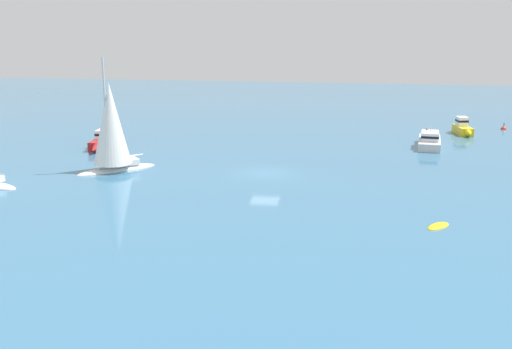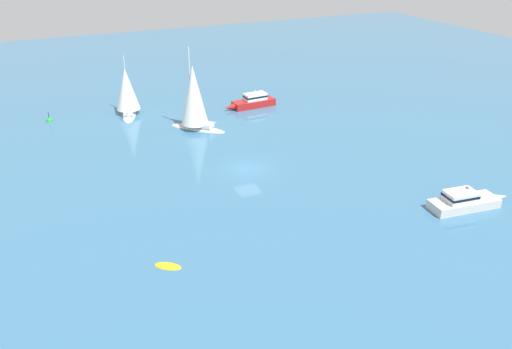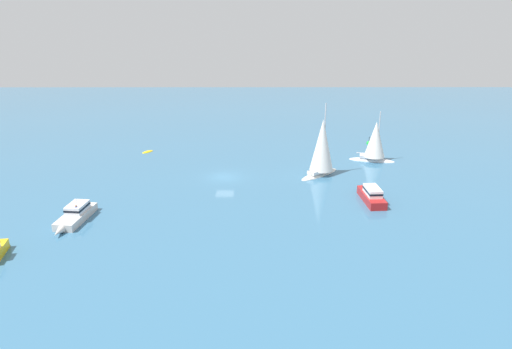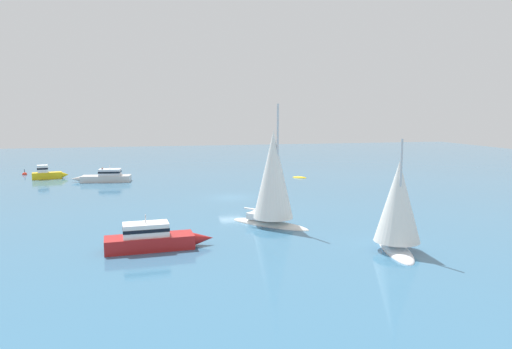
{
  "view_description": "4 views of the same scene",
  "coord_description": "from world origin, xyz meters",
  "px_view_note": "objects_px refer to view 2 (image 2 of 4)",
  "views": [
    {
      "loc": [
        51.89,
        7.6,
        13.21
      ],
      "look_at": [
        3.73,
        -0.2,
        0.83
      ],
      "focal_mm": 43.11,
      "sensor_mm": 36.0,
      "label": 1
    },
    {
      "loc": [
        19.73,
        45.53,
        23.21
      ],
      "look_at": [
        1.53,
        5.46,
        2.05
      ],
      "focal_mm": 36.96,
      "sensor_mm": 36.0,
      "label": 2
    },
    {
      "loc": [
        -63.02,
        -4.22,
        22.17
      ],
      "look_at": [
        -2.78,
        -4.38,
        1.32
      ],
      "focal_mm": 33.69,
      "sensor_mm": 36.0,
      "label": 3
    },
    {
      "loc": [
        -9.04,
        -51.25,
        9.49
      ],
      "look_at": [
        3.02,
        0.76,
        2.38
      ],
      "focal_mm": 33.54,
      "sensor_mm": 36.0,
      "label": 4
    }
  ],
  "objects_px": {
    "ketch": "(194,99)",
    "ketch_1": "(127,93)",
    "mooring_buoy": "(50,121)",
    "rib": "(168,266)",
    "motor_cruiser": "(252,102)",
    "cabin_cruiser": "(465,201)"
  },
  "relations": [
    {
      "from": "cabin_cruiser",
      "to": "ketch_1",
      "type": "bearing_deg",
      "value": 126.39
    },
    {
      "from": "ketch",
      "to": "rib",
      "type": "height_order",
      "value": "ketch"
    },
    {
      "from": "rib",
      "to": "mooring_buoy",
      "type": "relative_size",
      "value": 1.34
    },
    {
      "from": "motor_cruiser",
      "to": "mooring_buoy",
      "type": "bearing_deg",
      "value": -16.16
    },
    {
      "from": "cabin_cruiser",
      "to": "rib",
      "type": "relative_size",
      "value": 3.63
    },
    {
      "from": "ketch_1",
      "to": "mooring_buoy",
      "type": "xyz_separation_m",
      "value": [
        9.97,
        -1.55,
        -2.87
      ]
    },
    {
      "from": "cabin_cruiser",
      "to": "motor_cruiser",
      "type": "height_order",
      "value": "motor_cruiser"
    },
    {
      "from": "motor_cruiser",
      "to": "ketch_1",
      "type": "bearing_deg",
      "value": -18.18
    },
    {
      "from": "ketch",
      "to": "mooring_buoy",
      "type": "xyz_separation_m",
      "value": [
        16.33,
        -10.5,
        -3.78
      ]
    },
    {
      "from": "ketch",
      "to": "motor_cruiser",
      "type": "bearing_deg",
      "value": -107.43
    },
    {
      "from": "ketch",
      "to": "ketch_1",
      "type": "height_order",
      "value": "ketch"
    },
    {
      "from": "motor_cruiser",
      "to": "ketch",
      "type": "bearing_deg",
      "value": 22.13
    },
    {
      "from": "cabin_cruiser",
      "to": "motor_cruiser",
      "type": "bearing_deg",
      "value": 105.97
    },
    {
      "from": "rib",
      "to": "mooring_buoy",
      "type": "height_order",
      "value": "mooring_buoy"
    },
    {
      "from": "cabin_cruiser",
      "to": "ketch_1",
      "type": "distance_m",
      "value": 43.98
    },
    {
      "from": "ketch",
      "to": "ketch_1",
      "type": "xyz_separation_m",
      "value": [
        6.36,
        -8.95,
        -0.91
      ]
    },
    {
      "from": "ketch_1",
      "to": "rib",
      "type": "xyz_separation_m",
      "value": [
        4.84,
        35.79,
        -2.88
      ]
    },
    {
      "from": "mooring_buoy",
      "to": "motor_cruiser",
      "type": "bearing_deg",
      "value": 167.79
    },
    {
      "from": "cabin_cruiser",
      "to": "mooring_buoy",
      "type": "distance_m",
      "value": 50.86
    },
    {
      "from": "ketch",
      "to": "mooring_buoy",
      "type": "height_order",
      "value": "ketch"
    },
    {
      "from": "ketch_1",
      "to": "rib",
      "type": "height_order",
      "value": "ketch_1"
    },
    {
      "from": "motor_cruiser",
      "to": "mooring_buoy",
      "type": "relative_size",
      "value": 4.57
    }
  ]
}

